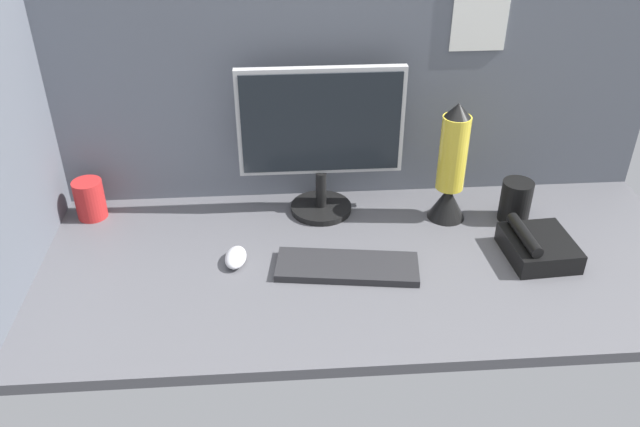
{
  "coord_description": "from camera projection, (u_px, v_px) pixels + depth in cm",
  "views": [
    {
      "loc": [
        -21.15,
        -141.42,
        104.27
      ],
      "look_at": [
        -3.61,
        0.0,
        14.0
      ],
      "focal_mm": 36.82,
      "sensor_mm": 36.0,
      "label": 1
    }
  ],
  "objects": [
    {
      "name": "lava_lamp",
      "position": [
        451.0,
        172.0,
        1.85
      ],
      "size": [
        10.96,
        10.96,
        35.86
      ],
      "color": "black",
      "rests_on": "ground_plane"
    },
    {
      "name": "mug_black_travel",
      "position": [
        516.0,
        201.0,
        1.89
      ],
      "size": [
        8.91,
        8.91,
        12.35
      ],
      "color": "black",
      "rests_on": "ground_plane"
    },
    {
      "name": "monitor",
      "position": [
        321.0,
        134.0,
        1.84
      ],
      "size": [
        46.61,
        18.0,
        44.17
      ],
      "color": "black",
      "rests_on": "ground_plane"
    },
    {
      "name": "ground_plane",
      "position": [
        361.0,
        262.0,
        1.77
      ],
      "size": [
        180.0,
        80.0,
        3.0
      ],
      "primitive_type": "cube",
      "color": "#515156"
    },
    {
      "name": "mouse",
      "position": [
        236.0,
        259.0,
        1.73
      ],
      "size": [
        6.58,
        10.14,
        3.4
      ],
      "primitive_type": "ellipsoid",
      "rotation": [
        0.0,
        0.0,
        -0.11
      ],
      "color": "silver",
      "rests_on": "ground_plane"
    },
    {
      "name": "keyboard",
      "position": [
        347.0,
        267.0,
        1.71
      ],
      "size": [
        38.42,
        17.88,
        2.0
      ],
      "primitive_type": "cube",
      "rotation": [
        0.0,
        0.0,
        -0.14
      ],
      "color": "#262628",
      "rests_on": "ground_plane"
    },
    {
      "name": "desk_phone",
      "position": [
        537.0,
        247.0,
        1.75
      ],
      "size": [
        18.22,
        20.08,
        8.8
      ],
      "color": "black",
      "rests_on": "ground_plane"
    },
    {
      "name": "cubicle_wall_back",
      "position": [
        349.0,
        78.0,
        1.88
      ],
      "size": [
        180.0,
        5.5,
        72.97
      ],
      "color": "#565B66",
      "rests_on": "ground_plane"
    },
    {
      "name": "mug_red_plastic",
      "position": [
        90.0,
        199.0,
        1.91
      ],
      "size": [
        8.57,
        8.57,
        11.66
      ],
      "color": "red",
      "rests_on": "ground_plane"
    }
  ]
}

